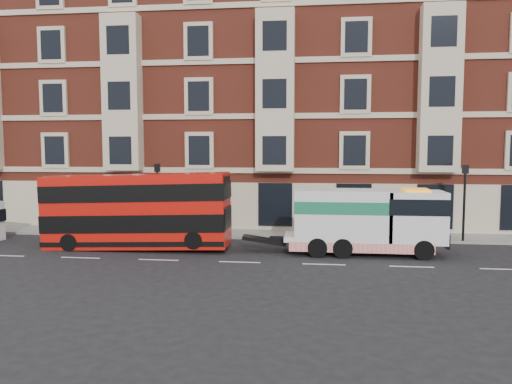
% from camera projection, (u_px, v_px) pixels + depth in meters
% --- Properties ---
extents(ground, '(120.00, 120.00, 0.00)m').
position_uv_depth(ground, '(240.00, 262.00, 23.84)').
color(ground, black).
rests_on(ground, ground).
extents(sidewalk, '(90.00, 3.00, 0.15)m').
position_uv_depth(sidewalk, '(258.00, 234.00, 31.26)').
color(sidewalk, slate).
rests_on(sidewalk, ground).
extents(victorian_terrace, '(45.00, 12.00, 20.40)m').
position_uv_depth(victorian_terrace, '(276.00, 87.00, 37.75)').
color(victorian_terrace, maroon).
rests_on(victorian_terrace, ground).
extents(lamp_post_west, '(0.35, 0.15, 4.35)m').
position_uv_depth(lamp_post_west, '(158.00, 194.00, 30.45)').
color(lamp_post_west, black).
rests_on(lamp_post_west, sidewalk).
extents(lamp_post_east, '(0.35, 0.15, 4.35)m').
position_uv_depth(lamp_post_east, '(464.00, 197.00, 28.33)').
color(lamp_post_east, black).
rests_on(lamp_post_east, sidewalk).
extents(double_decker_bus, '(9.98, 2.29, 4.04)m').
position_uv_depth(double_decker_bus, '(137.00, 210.00, 26.85)').
color(double_decker_bus, red).
rests_on(double_decker_bus, ground).
extents(tow_truck, '(7.98, 2.36, 3.33)m').
position_uv_depth(tow_truck, '(364.00, 220.00, 25.47)').
color(tow_truck, silver).
rests_on(tow_truck, ground).
extents(pedestrian, '(0.69, 0.56, 1.63)m').
position_uv_depth(pedestrian, '(146.00, 219.00, 31.67)').
color(pedestrian, '#1C2A38').
rests_on(pedestrian, sidewalk).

